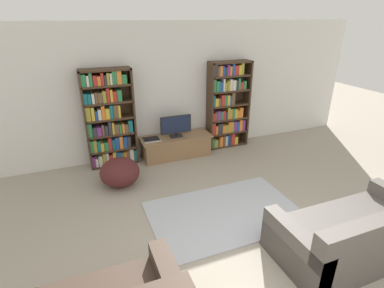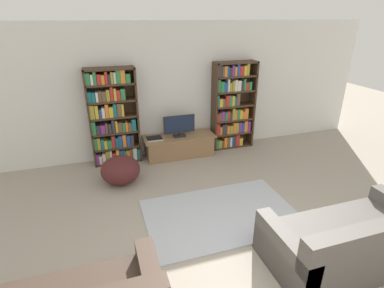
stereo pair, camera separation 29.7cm
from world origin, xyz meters
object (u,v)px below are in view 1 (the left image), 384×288
bookshelf_left (109,120)px  laptop (151,139)px  beanbag_ottoman (120,172)px  television (176,126)px  bookshelf_right (227,106)px  tv_stand (176,146)px  couch_right_sofa (355,235)px

bookshelf_left → laptop: size_ratio=5.74×
beanbag_ottoman → television: bearing=29.7°
bookshelf_right → tv_stand: (-1.19, -0.13, -0.69)m
bookshelf_left → couch_right_sofa: 4.28m
television → beanbag_ottoman: television is taller
bookshelf_left → bookshelf_right: (2.44, 0.00, 0.02)m
bookshelf_left → television: bookshelf_left is taller
television → couch_right_sofa: size_ratio=0.33×
bookshelf_left → couch_right_sofa: bookshelf_left is taller
couch_right_sofa → television: bearing=108.1°
couch_right_sofa → beanbag_ottoman: size_ratio=2.89×
bookshelf_left → television: (1.25, -0.15, -0.23)m
bookshelf_left → couch_right_sofa: bearing=-56.3°
bookshelf_right → tv_stand: 1.39m
bookshelf_right → television: bookshelf_right is taller
bookshelf_left → beanbag_ottoman: size_ratio=2.76×
bookshelf_left → laptop: (0.74, -0.14, -0.44)m
tv_stand → television: 0.44m
tv_stand → laptop: laptop is taller
bookshelf_left → tv_stand: bearing=-6.0°
bookshelf_left → beanbag_ottoman: (-0.00, -0.87, -0.65)m
laptop → bookshelf_left: bearing=169.1°
tv_stand → television: bearing=-90.0°
bookshelf_left → tv_stand: (1.25, -0.13, -0.67)m
couch_right_sofa → beanbag_ottoman: (-2.36, 2.66, -0.02)m
bookshelf_left → television: 1.28m
television → beanbag_ottoman: 1.51m
bookshelf_right → television: (-1.19, -0.15, -0.25)m
bookshelf_right → laptop: bookshelf_right is taller
tv_stand → couch_right_sofa: 3.57m
bookshelf_right → tv_stand: bookshelf_right is taller
laptop → beanbag_ottoman: 1.06m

